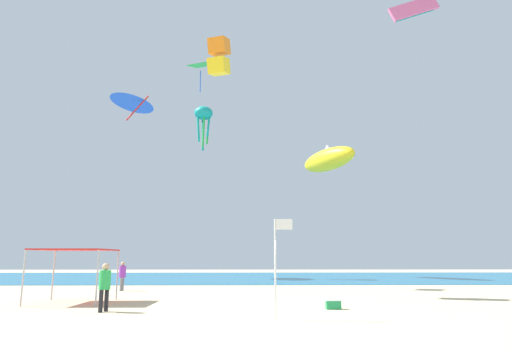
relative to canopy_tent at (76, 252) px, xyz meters
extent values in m
cube|color=beige|center=(8.01, -4.29, -2.24)|extent=(110.00, 110.00, 0.10)
cube|color=#1E6B93|center=(8.01, 24.46, -2.18)|extent=(110.00, 25.37, 0.03)
cylinder|color=#B2B2B7|center=(-1.50, -1.37, -1.07)|extent=(0.07, 0.07, 2.25)
cylinder|color=#B2B2B7|center=(1.50, -1.37, -1.07)|extent=(0.07, 0.07, 2.25)
cylinder|color=#B2B2B7|center=(-1.50, 1.37, -1.07)|extent=(0.07, 0.07, 2.25)
cylinder|color=#B2B2B7|center=(1.50, 1.37, -1.07)|extent=(0.07, 0.07, 2.25)
cube|color=red|center=(0.00, 0.00, 0.09)|extent=(3.08, 2.81, 0.06)
cylinder|color=black|center=(2.37, -3.35, -1.79)|extent=(0.16, 0.16, 0.79)
cylinder|color=black|center=(2.48, -3.06, -1.79)|extent=(0.16, 0.16, 0.79)
cylinder|color=green|center=(2.42, -3.20, -1.05)|extent=(0.41, 0.41, 0.69)
sphere|color=tan|center=(2.42, -3.20, -0.58)|extent=(0.26, 0.26, 0.26)
cylinder|color=slate|center=(0.16, 6.68, -1.80)|extent=(0.15, 0.15, 0.77)
cylinder|color=slate|center=(0.17, 6.99, -1.80)|extent=(0.15, 0.15, 0.77)
cylinder|color=purple|center=(0.17, 6.83, -1.08)|extent=(0.40, 0.40, 0.67)
sphere|color=tan|center=(0.17, 6.83, -0.62)|extent=(0.25, 0.25, 0.25)
cylinder|color=silver|center=(8.57, -5.18, -0.59)|extent=(0.06, 0.06, 3.20)
cube|color=white|center=(8.88, -5.18, 0.84)|extent=(0.55, 0.02, 0.35)
cube|color=#1E8C4C|center=(10.94, -2.47, -2.03)|extent=(0.56, 0.36, 0.32)
cube|color=white|center=(10.94, -2.47, -1.86)|extent=(0.57, 0.37, 0.03)
cube|color=orange|center=(5.89, 4.17, 12.07)|extent=(1.39, 1.51, 1.15)
cube|color=yellow|center=(5.89, 4.17, 10.81)|extent=(1.39, 1.51, 1.15)
cone|color=blue|center=(-4.56, 23.54, 16.01)|extent=(6.33, 6.31, 1.76)
cylinder|color=red|center=(-3.57, 21.84, 14.54)|extent=(1.99, 1.25, 3.05)
ellipsoid|color=yellow|center=(15.69, 22.76, 9.47)|extent=(6.06, 8.06, 2.83)
cone|color=white|center=(15.69, 22.76, 10.66)|extent=(1.68, 1.59, 1.11)
ellipsoid|color=teal|center=(3.09, 21.72, 13.97)|extent=(2.38, 2.38, 1.33)
cylinder|color=teal|center=(3.62, 21.51, 12.53)|extent=(0.40, 0.28, 2.07)
cylinder|color=green|center=(3.53, 22.07, 12.23)|extent=(0.41, 0.37, 2.68)
cylinder|color=teal|center=(3.00, 22.27, 11.92)|extent=(0.26, 0.53, 3.29)
cylinder|color=green|center=(2.57, 21.92, 12.53)|extent=(0.40, 0.28, 2.07)
cylinder|color=teal|center=(2.66, 21.36, 12.23)|extent=(0.41, 0.37, 2.68)
cylinder|color=green|center=(3.18, 21.16, 11.92)|extent=(0.26, 0.53, 3.29)
cube|color=green|center=(4.04, 10.66, 13.93)|extent=(2.02, 1.99, 0.48)
cylinder|color=blue|center=(4.04, 10.66, 12.63)|extent=(0.10, 0.10, 1.67)
cube|color=pink|center=(21.58, 13.33, 20.45)|extent=(4.40, 0.67, 2.68)
cube|color=teal|center=(21.58, 13.33, 19.86)|extent=(3.39, 0.32, 1.48)
camera|label=1|loc=(7.72, -19.48, -0.24)|focal=30.15mm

